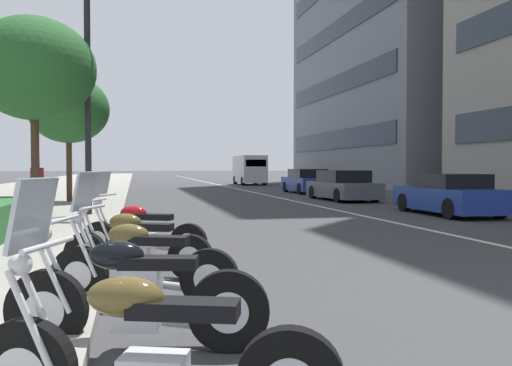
% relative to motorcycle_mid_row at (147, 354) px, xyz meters
% --- Properties ---
extents(sidewalk_right_plaza, '(160.00, 10.01, 0.15)m').
position_rel_motorcycle_mid_row_xyz_m(sidewalk_right_plaza, '(30.04, 5.43, -0.36)').
color(sidewalk_right_plaza, gray).
rests_on(sidewalk_right_plaza, ground).
extents(lane_centre_stripe, '(110.00, 0.16, 0.01)m').
position_rel_motorcycle_mid_row_xyz_m(lane_centre_stripe, '(35.04, -6.88, -0.43)').
color(lane_centre_stripe, silver).
rests_on(lane_centre_stripe, ground).
extents(motorcycle_mid_row, '(0.91, 2.14, 1.47)m').
position_rel_motorcycle_mid_row_xyz_m(motorcycle_mid_row, '(0.00, 0.00, 0.00)').
color(motorcycle_mid_row, black).
rests_on(motorcycle_mid_row, ground).
extents(motorcycle_under_tarp, '(0.76, 2.17, 1.12)m').
position_rel_motorcycle_mid_row_xyz_m(motorcycle_under_tarp, '(1.37, 0.07, -0.01)').
color(motorcycle_under_tarp, black).
rests_on(motorcycle_under_tarp, ground).
extents(motorcycle_nearest_camera, '(0.90, 2.04, 1.48)m').
position_rel_motorcycle_mid_row_xyz_m(motorcycle_nearest_camera, '(2.87, 0.01, 0.01)').
color(motorcycle_nearest_camera, black).
rests_on(motorcycle_nearest_camera, ground).
extents(motorcycle_second_in_row, '(0.98, 2.03, 1.47)m').
position_rel_motorcycle_mid_row_xyz_m(motorcycle_second_in_row, '(4.39, 0.07, -0.00)').
color(motorcycle_second_in_row, black).
rests_on(motorcycle_second_in_row, ground).
extents(motorcycle_by_sign_pole, '(1.04, 2.05, 1.46)m').
position_rel_motorcycle_mid_row_xyz_m(motorcycle_by_sign_pole, '(5.92, -0.03, -0.00)').
color(motorcycle_by_sign_pole, black).
rests_on(motorcycle_by_sign_pole, ground).
extents(car_approaching_light, '(4.42, 1.92, 1.31)m').
position_rel_motorcycle_mid_row_xyz_m(car_approaching_light, '(12.17, -9.73, 0.19)').
color(car_approaching_light, navy).
rests_on(car_approaching_light, ground).
extents(car_mid_block_traffic, '(4.71, 2.03, 1.37)m').
position_rel_motorcycle_mid_row_xyz_m(car_mid_block_traffic, '(19.85, -9.21, 0.20)').
color(car_mid_block_traffic, '#4C515B').
rests_on(car_mid_block_traffic, ground).
extents(car_following_behind, '(4.47, 1.89, 1.40)m').
position_rel_motorcycle_mid_row_xyz_m(car_following_behind, '(26.70, -9.72, 0.23)').
color(car_following_behind, navy).
rests_on(car_following_behind, ground).
extents(delivery_van_ahead, '(5.15, 2.06, 2.45)m').
position_rel_motorcycle_mid_row_xyz_m(delivery_van_ahead, '(41.62, -9.50, 0.88)').
color(delivery_van_ahead, silver).
rests_on(delivery_van_ahead, ground).
extents(street_lamp_with_banners, '(1.26, 2.20, 7.55)m').
position_rel_motorcycle_mid_row_xyz_m(street_lamp_with_banners, '(13.11, 1.05, 4.26)').
color(street_lamp_with_banners, '#232326').
rests_on(street_lamp_with_banners, sidewalk_right_plaza).
extents(street_tree_near_plaza_corner, '(3.30, 3.30, 5.46)m').
position_rel_motorcycle_mid_row_xyz_m(street_tree_near_plaza_corner, '(12.56, 2.72, 3.76)').
color(street_tree_near_plaza_corner, '#473323').
rests_on(street_tree_near_plaza_corner, sidewalk_right_plaza).
extents(street_tree_mid_sidewalk, '(3.16, 3.16, 5.01)m').
position_rel_motorcycle_mid_row_xyz_m(street_tree_mid_sidewalk, '(19.30, 2.59, 3.37)').
color(street_tree_mid_sidewalk, '#473323').
rests_on(street_tree_mid_sidewalk, sidewalk_right_plaza).
extents(pedestrian_on_plaza, '(0.44, 0.48, 1.56)m').
position_rel_motorcycle_mid_row_xyz_m(pedestrian_on_plaza, '(18.19, 3.61, 0.49)').
color(pedestrian_on_plaza, '#33478C').
rests_on(pedestrian_on_plaza, sidewalk_right_plaza).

